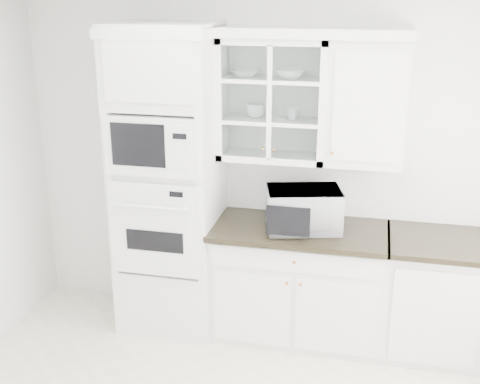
# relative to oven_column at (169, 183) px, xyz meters

# --- Properties ---
(room_shell) EXTENTS (4.00, 3.50, 2.70)m
(room_shell) POSITION_rel_oven_column_xyz_m (0.75, -0.99, 0.58)
(room_shell) COLOR white
(room_shell) RESTS_ON ground
(oven_column) EXTENTS (0.76, 0.68, 2.40)m
(oven_column) POSITION_rel_oven_column_xyz_m (0.00, 0.00, 0.00)
(oven_column) COLOR white
(oven_column) RESTS_ON ground
(base_cabinet_run) EXTENTS (1.32, 0.67, 0.92)m
(base_cabinet_run) POSITION_rel_oven_column_xyz_m (1.03, 0.03, -0.74)
(base_cabinet_run) COLOR white
(base_cabinet_run) RESTS_ON ground
(extra_base_cabinet) EXTENTS (0.72, 0.67, 0.92)m
(extra_base_cabinet) POSITION_rel_oven_column_xyz_m (2.03, 0.03, -0.74)
(extra_base_cabinet) COLOR white
(extra_base_cabinet) RESTS_ON ground
(upper_cabinet_glass) EXTENTS (0.80, 0.33, 0.90)m
(upper_cabinet_glass) POSITION_rel_oven_column_xyz_m (0.78, 0.17, 0.65)
(upper_cabinet_glass) COLOR white
(upper_cabinet_glass) RESTS_ON room_shell
(upper_cabinet_solid) EXTENTS (0.55, 0.33, 0.90)m
(upper_cabinet_solid) POSITION_rel_oven_column_xyz_m (1.46, 0.17, 0.65)
(upper_cabinet_solid) COLOR white
(upper_cabinet_solid) RESTS_ON room_shell
(crown_molding) EXTENTS (2.14, 0.38, 0.07)m
(crown_molding) POSITION_rel_oven_column_xyz_m (0.68, 0.14, 1.14)
(crown_molding) COLOR white
(crown_molding) RESTS_ON room_shell
(countertop_microwave) EXTENTS (0.63, 0.57, 0.31)m
(countertop_microwave) POSITION_rel_oven_column_xyz_m (1.05, 0.01, -0.12)
(countertop_microwave) COLOR white
(countertop_microwave) RESTS_ON base_cabinet_run
(bowl_a) EXTENTS (0.24, 0.24, 0.05)m
(bowl_a) POSITION_rel_oven_column_xyz_m (0.57, 0.18, 0.84)
(bowl_a) COLOR white
(bowl_a) RESTS_ON upper_cabinet_glass
(bowl_b) EXTENTS (0.26, 0.26, 0.06)m
(bowl_b) POSITION_rel_oven_column_xyz_m (0.90, 0.15, 0.84)
(bowl_b) COLOR white
(bowl_b) RESTS_ON upper_cabinet_glass
(cup_a) EXTENTS (0.14, 0.14, 0.10)m
(cup_a) POSITION_rel_oven_column_xyz_m (0.65, 0.16, 0.56)
(cup_a) COLOR white
(cup_a) RESTS_ON upper_cabinet_glass
(cup_b) EXTENTS (0.10, 0.10, 0.08)m
(cup_b) POSITION_rel_oven_column_xyz_m (0.92, 0.16, 0.55)
(cup_b) COLOR white
(cup_b) RESTS_ON upper_cabinet_glass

